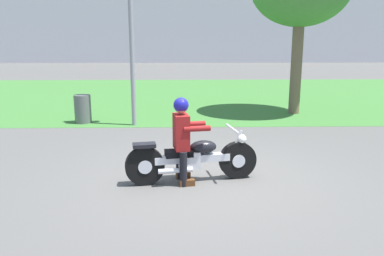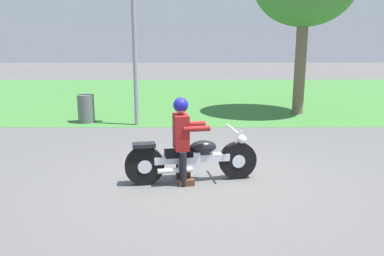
% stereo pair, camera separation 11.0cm
% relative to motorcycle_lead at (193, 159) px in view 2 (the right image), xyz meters
% --- Properties ---
extents(ground, '(120.00, 120.00, 0.00)m').
position_rel_motorcycle_lead_xyz_m(ground, '(0.22, 0.11, -0.39)').
color(ground, '#565451').
extents(grass_verge, '(60.00, 12.00, 0.01)m').
position_rel_motorcycle_lead_xyz_m(grass_verge, '(0.22, 9.96, -0.38)').
color(grass_verge, '#3D7533').
rests_on(grass_verge, ground).
extents(motorcycle_lead, '(2.15, 0.72, 0.87)m').
position_rel_motorcycle_lead_xyz_m(motorcycle_lead, '(0.00, 0.00, 0.00)').
color(motorcycle_lead, black).
rests_on(motorcycle_lead, ground).
extents(rider_lead, '(0.60, 0.52, 1.39)m').
position_rel_motorcycle_lead_xyz_m(rider_lead, '(-0.17, -0.03, 0.43)').
color(rider_lead, black).
rests_on(rider_lead, ground).
extents(trash_can, '(0.45, 0.45, 0.78)m').
position_rel_motorcycle_lead_xyz_m(trash_can, '(-2.92, 4.60, 0.00)').
color(trash_can, '#595E5B').
rests_on(trash_can, ground).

